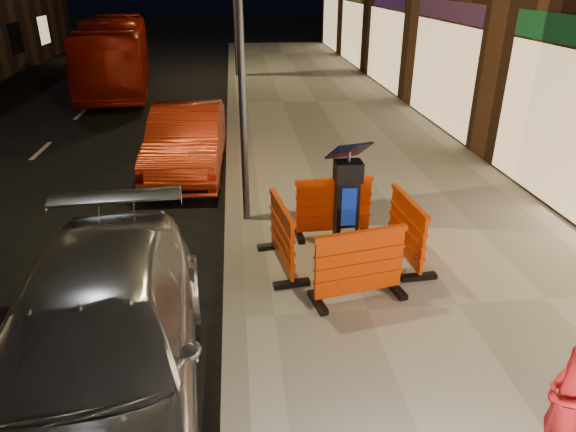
{
  "coord_description": "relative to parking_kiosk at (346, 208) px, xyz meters",
  "views": [
    {
      "loc": [
        0.14,
        -5.48,
        4.16
      ],
      "look_at": [
        0.8,
        1.0,
        1.1
      ],
      "focal_mm": 32.0,
      "sensor_mm": 36.0,
      "label": 1
    }
  ],
  "objects": [
    {
      "name": "barrier_back",
      "position": [
        0.0,
        0.95,
        -0.41
      ],
      "size": [
        1.34,
        0.62,
        1.02
      ],
      "primitive_type": "cube",
      "rotation": [
        0.0,
        0.0,
        0.06
      ],
      "color": "#E03A04",
      "rests_on": "sidewalk"
    },
    {
      "name": "street_lamp_mid",
      "position": [
        -1.43,
        1.76,
        2.08
      ],
      "size": [
        0.12,
        0.12,
        6.0
      ],
      "primitive_type": "cylinder",
      "color": "#3F3F44",
      "rests_on": "sidewalk"
    },
    {
      "name": "bus_doubledecker",
      "position": [
        -6.2,
        14.99,
        -1.07
      ],
      "size": [
        3.48,
        9.84,
        2.68
      ],
      "primitive_type": "imported",
      "rotation": [
        0.0,
        0.0,
        0.13
      ],
      "color": "#901003",
      "rests_on": "ground"
    },
    {
      "name": "sidewalk",
      "position": [
        1.32,
        -1.24,
        -0.99
      ],
      "size": [
        6.0,
        60.0,
        0.15
      ],
      "primitive_type": "cube",
      "color": "gray",
      "rests_on": "ground"
    },
    {
      "name": "ground_plane",
      "position": [
        -1.68,
        -1.24,
        -1.07
      ],
      "size": [
        120.0,
        120.0,
        0.0
      ],
      "primitive_type": "plane",
      "color": "black",
      "rests_on": "ground"
    },
    {
      "name": "man",
      "position": [
        1.08,
        -3.84,
        -0.1
      ],
      "size": [
        0.51,
        0.67,
        1.63
      ],
      "primitive_type": "imported",
      "rotation": [
        0.0,
        0.0,
        -1.79
      ],
      "color": "maroon",
      "rests_on": "sidewalk"
    },
    {
      "name": "street_lamp_far",
      "position": [
        -1.43,
        16.76,
        2.08
      ],
      "size": [
        0.12,
        0.12,
        6.0
      ],
      "primitive_type": "cylinder",
      "color": "#3F3F44",
      "rests_on": "sidewalk"
    },
    {
      "name": "barrier_bldgside",
      "position": [
        0.95,
        0.0,
        -0.41
      ],
      "size": [
        0.64,
        1.35,
        1.02
      ],
      "primitive_type": "cube",
      "rotation": [
        0.0,
        0.0,
        1.65
      ],
      "color": "#E03A04",
      "rests_on": "sidewalk"
    },
    {
      "name": "kerb",
      "position": [
        -1.68,
        -1.24,
        -0.99
      ],
      "size": [
        0.3,
        60.0,
        0.15
      ],
      "primitive_type": "cube",
      "color": "slate",
      "rests_on": "ground"
    },
    {
      "name": "car_silver",
      "position": [
        -3.05,
        -2.45,
        -1.07
      ],
      "size": [
        2.51,
        5.34,
        1.51
      ],
      "primitive_type": "imported",
      "rotation": [
        0.0,
        0.0,
        0.08
      ],
      "color": "#BCBCC1",
      "rests_on": "ground"
    },
    {
      "name": "barrier_kerbside",
      "position": [
        -0.95,
        0.0,
        -0.41
      ],
      "size": [
        0.73,
        1.38,
        1.02
      ],
      "primitive_type": "cube",
      "rotation": [
        0.0,
        0.0,
        1.72
      ],
      "color": "#E03A04",
      "rests_on": "sidewalk"
    },
    {
      "name": "barrier_front",
      "position": [
        0.0,
        -0.95,
        -0.41
      ],
      "size": [
        1.39,
        0.79,
        1.02
      ],
      "primitive_type": "cube",
      "rotation": [
        0.0,
        0.0,
        0.2
      ],
      "color": "#E03A04",
      "rests_on": "sidewalk"
    },
    {
      "name": "parking_kiosk",
      "position": [
        0.0,
        0.0,
        0.0
      ],
      "size": [
        0.64,
        0.64,
        1.83
      ],
      "primitive_type": "cube",
      "rotation": [
        0.0,
        0.0,
        0.11
      ],
      "color": "black",
      "rests_on": "sidewalk"
    },
    {
      "name": "car_red",
      "position": [
        -2.69,
        4.85,
        -1.07
      ],
      "size": [
        1.68,
        4.54,
        1.48
      ],
      "primitive_type": "imported",
      "rotation": [
        0.0,
        0.0,
        -0.03
      ],
      "color": "maroon",
      "rests_on": "ground"
    }
  ]
}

